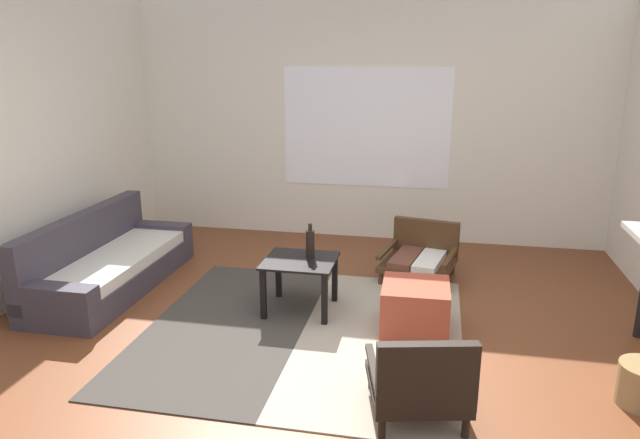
% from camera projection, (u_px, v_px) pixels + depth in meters
% --- Properties ---
extents(ground_plane, '(7.80, 7.80, 0.00)m').
position_uv_depth(ground_plane, '(307.00, 368.00, 3.91)').
color(ground_plane, brown).
extents(far_wall_with_window, '(5.60, 0.13, 2.70)m').
position_uv_depth(far_wall_with_window, '(367.00, 118.00, 6.43)').
color(far_wall_with_window, silver).
rests_on(far_wall_with_window, ground).
extents(area_rug, '(2.36, 2.39, 0.01)m').
position_uv_depth(area_rug, '(303.00, 331.00, 4.42)').
color(area_rug, '#38332D').
rests_on(area_rug, ground).
extents(couch, '(0.69, 1.89, 0.67)m').
position_uv_depth(couch, '(108.00, 265.00, 5.22)').
color(couch, '#38333D').
rests_on(couch, ground).
extents(coffee_table, '(0.57, 0.53, 0.44)m').
position_uv_depth(coffee_table, '(300.00, 270.00, 4.70)').
color(coffee_table, black).
rests_on(coffee_table, ground).
extents(armchair_by_window, '(0.75, 0.75, 0.50)m').
position_uv_depth(armchair_by_window, '(420.00, 254.00, 5.48)').
color(armchair_by_window, '#472D19').
rests_on(armchair_by_window, ground).
extents(armchair_striped_foreground, '(0.66, 0.69, 0.58)m').
position_uv_depth(armchair_striped_foreground, '(420.00, 381.00, 3.28)').
color(armchair_striped_foreground, black).
rests_on(armchair_striped_foreground, ground).
extents(ottoman_orange, '(0.51, 0.51, 0.37)m').
position_uv_depth(ottoman_orange, '(415.00, 308.00, 4.39)').
color(ottoman_orange, '#993D28').
rests_on(ottoman_orange, ground).
extents(glass_bottle, '(0.07, 0.07, 0.29)m').
position_uv_depth(glass_bottle, '(310.00, 243.00, 4.70)').
color(glass_bottle, black).
rests_on(glass_bottle, coffee_table).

